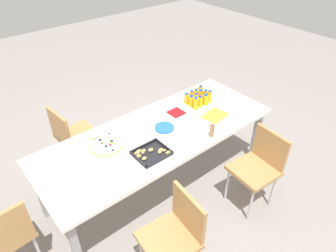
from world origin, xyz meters
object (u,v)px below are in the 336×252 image
(juice_bottle_4, at_px, (205,95))
(juice_bottle_11, at_px, (196,103))
(party_table, at_px, (159,136))
(chair_far_right, at_px, (176,232))
(juice_bottle_6, at_px, (196,99))
(juice_bottle_8, at_px, (209,97))
(juice_bottle_1, at_px, (196,94))
(napkin_stack, at_px, (176,113))
(juice_bottle_0, at_px, (200,92))
(juice_bottle_5, at_px, (200,96))
(cardboard_tube, at_px, (212,130))
(paper_folder, at_px, (215,115))
(fruit_pizza, at_px, (106,144))
(plate_stack, at_px, (164,128))
(chair_far_left, at_px, (259,164))
(snack_tray, at_px, (151,153))
(chair_near_right, at_px, (72,134))
(juice_bottle_9, at_px, (206,100))
(juice_bottle_10, at_px, (200,102))
(chair_end, at_px, (4,235))
(juice_bottle_3, at_px, (187,99))
(juice_bottle_2, at_px, (191,96))
(juice_bottle_7, at_px, (191,101))

(juice_bottle_4, relative_size, juice_bottle_11, 0.89)
(party_table, xyz_separation_m, chair_far_right, (0.51, 0.85, -0.17))
(juice_bottle_6, bearing_deg, juice_bottle_8, 155.10)
(juice_bottle_1, bearing_deg, juice_bottle_11, 44.79)
(juice_bottle_8, bearing_deg, juice_bottle_1, -63.39)
(juice_bottle_4, bearing_deg, napkin_stack, 0.26)
(juice_bottle_0, bearing_deg, juice_bottle_5, 45.57)
(cardboard_tube, relative_size, paper_folder, 0.59)
(fruit_pizza, xyz_separation_m, plate_stack, (-0.58, 0.14, -0.00))
(juice_bottle_8, distance_m, plate_stack, 0.72)
(juice_bottle_8, distance_m, fruit_pizza, 1.30)
(chair_far_left, bearing_deg, snack_tray, 61.38)
(juice_bottle_6, bearing_deg, chair_near_right, -28.16)
(chair_far_left, height_order, juice_bottle_11, juice_bottle_11)
(chair_far_right, height_order, juice_bottle_9, juice_bottle_9)
(juice_bottle_4, bearing_deg, snack_tray, 19.06)
(juice_bottle_10, bearing_deg, juice_bottle_4, -155.63)
(juice_bottle_0, relative_size, juice_bottle_5, 0.97)
(chair_end, relative_size, cardboard_tube, 5.38)
(snack_tray, bearing_deg, fruit_pizza, -56.70)
(juice_bottle_3, bearing_deg, fruit_pizza, 3.94)
(juice_bottle_3, bearing_deg, paper_folder, 99.54)
(party_table, xyz_separation_m, cardboard_tube, (-0.35, 0.38, 0.13))
(plate_stack, bearing_deg, juice_bottle_0, -162.84)
(juice_bottle_2, bearing_deg, chair_end, 6.95)
(fruit_pizza, bearing_deg, chair_far_right, 89.50)
(juice_bottle_8, distance_m, paper_folder, 0.29)
(chair_near_right, distance_m, cardboard_tube, 1.54)
(chair_far_right, bearing_deg, juice_bottle_2, -41.26)
(chair_near_right, height_order, juice_bottle_9, juice_bottle_9)
(napkin_stack, bearing_deg, juice_bottle_11, 162.58)
(juice_bottle_0, height_order, paper_folder, juice_bottle_0)
(chair_far_left, height_order, juice_bottle_8, juice_bottle_8)
(juice_bottle_2, bearing_deg, juice_bottle_5, 138.68)
(juice_bottle_6, distance_m, juice_bottle_10, 0.07)
(chair_far_right, relative_size, plate_stack, 4.22)
(paper_folder, bearing_deg, cardboard_tube, 37.86)
(napkin_stack, bearing_deg, chair_near_right, -35.36)
(juice_bottle_4, height_order, juice_bottle_10, juice_bottle_10)
(plate_stack, bearing_deg, chair_near_right, -50.40)
(juice_bottle_1, relative_size, juice_bottle_5, 0.88)
(juice_bottle_8, xyz_separation_m, napkin_stack, (0.44, -0.06, -0.06))
(juice_bottle_6, bearing_deg, party_table, 12.93)
(juice_bottle_4, distance_m, juice_bottle_11, 0.23)
(chair_far_left, relative_size, juice_bottle_11, 5.60)
(juice_bottle_10, bearing_deg, chair_far_left, 87.83)
(juice_bottle_7, bearing_deg, chair_far_right, 42.76)
(plate_stack, bearing_deg, juice_bottle_11, -172.21)
(chair_far_right, bearing_deg, juice_bottle_8, -48.48)
(chair_end, xyz_separation_m, juice_bottle_1, (-2.26, -0.27, 0.28))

